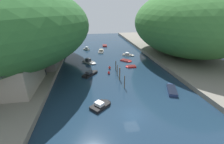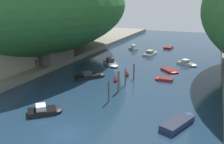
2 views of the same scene
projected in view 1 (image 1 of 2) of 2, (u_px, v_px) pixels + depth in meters
water_surface at (108, 61)px, 52.95m from camera, size 130.00×130.00×0.00m
left_bank at (28, 63)px, 48.82m from camera, size 22.00×120.00×1.07m
right_bank at (178, 56)px, 56.67m from camera, size 22.00×120.00×1.07m
hillside_left at (12, 26)px, 42.60m from camera, size 43.35×60.68×22.81m
hillside_right at (186, 23)px, 52.74m from camera, size 34.24×47.94×22.49m
waterfront_building at (19, 68)px, 31.34m from camera, size 7.17×14.32×8.45m
boathouse_shed at (45, 60)px, 43.48m from camera, size 7.41×9.56×3.88m
boat_moored_right at (127, 61)px, 52.36m from camera, size 4.28×4.29×0.40m
boat_mid_channel at (105, 45)px, 74.31m from camera, size 2.38×4.69×0.57m
boat_yellow_tender at (130, 66)px, 46.94m from camera, size 3.21×1.90×0.44m
boat_far_right_bank at (101, 51)px, 64.19m from camera, size 2.98×6.68×1.24m
boat_near_quay at (101, 105)px, 27.77m from camera, size 4.59×4.39×1.19m
boat_white_cruiser at (171, 89)px, 33.41m from camera, size 3.80×6.11×0.70m
boat_open_rowboat at (128, 55)px, 58.73m from camera, size 4.92×3.88×1.14m
boat_red_skiff at (90, 62)px, 50.36m from camera, size 4.98×5.30×1.54m
boat_navy_launch at (86, 49)px, 67.08m from camera, size 3.48×3.33×1.44m
boat_small_dinghy at (91, 73)px, 41.43m from camera, size 4.96×5.57×1.27m
mooring_post_nearest at (124, 82)px, 33.96m from camera, size 0.20×0.20×3.11m
mooring_post_second at (120, 74)px, 37.80m from camera, size 0.32×0.32×3.44m
mooring_post_middle at (117, 70)px, 40.76m from camera, size 0.20×0.20×2.98m
mooring_post_fourth at (116, 65)px, 44.23m from camera, size 0.23×0.23×2.92m
channel_buoy_near at (109, 73)px, 41.79m from camera, size 0.69×0.69×1.03m
channel_buoy_far at (110, 68)px, 45.49m from camera, size 0.73×0.73×1.09m
person_on_quay at (46, 71)px, 38.47m from camera, size 0.23×0.38×1.69m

